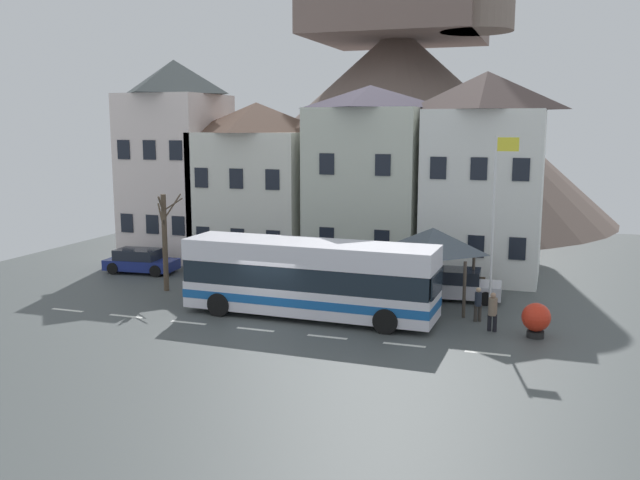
% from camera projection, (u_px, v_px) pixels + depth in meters
% --- Properties ---
extents(ground_plane, '(40.00, 60.00, 0.07)m').
position_uv_depth(ground_plane, '(266.00, 323.00, 28.35)').
color(ground_plane, '#474D4C').
extents(townhouse_00, '(5.11, 5.94, 11.84)m').
position_uv_depth(townhouse_00, '(177.00, 160.00, 41.98)').
color(townhouse_00, silver).
rests_on(townhouse_00, ground_plane).
extents(townhouse_01, '(6.41, 5.65, 9.29)m').
position_uv_depth(townhouse_01, '(257.00, 183.00, 40.34)').
color(townhouse_01, silver).
rests_on(townhouse_01, ground_plane).
extents(townhouse_02, '(5.98, 6.11, 10.15)m').
position_uv_depth(townhouse_02, '(369.00, 178.00, 38.36)').
color(townhouse_02, beige).
rests_on(townhouse_02, ground_plane).
extents(townhouse_03, '(5.90, 5.13, 10.71)m').
position_uv_depth(townhouse_03, '(484.00, 177.00, 35.86)').
color(townhouse_03, white).
rests_on(townhouse_03, ground_plane).
extents(hilltop_castle, '(36.92, 36.92, 25.16)m').
position_uv_depth(hilltop_castle, '(398.00, 114.00, 59.79)').
color(hilltop_castle, '#67554D').
rests_on(hilltop_castle, ground_plane).
extents(transit_bus, '(10.83, 2.91, 3.21)m').
position_uv_depth(transit_bus, '(309.00, 279.00, 28.93)').
color(transit_bus, white).
rests_on(transit_bus, ground_plane).
extents(bus_shelter, '(3.60, 3.60, 3.51)m').
position_uv_depth(bus_shelter, '(433.00, 241.00, 30.69)').
color(bus_shelter, '#473D33').
rests_on(bus_shelter, ground_plane).
extents(parked_car_00, '(3.99, 2.08, 1.29)m').
position_uv_depth(parked_car_00, '(140.00, 261.00, 37.85)').
color(parked_car_00, navy).
rests_on(parked_car_00, ground_plane).
extents(parked_car_01, '(4.77, 2.41, 1.36)m').
position_uv_depth(parked_car_01, '(243.00, 266.00, 36.41)').
color(parked_car_01, navy).
rests_on(parked_car_01, ground_plane).
extents(parked_car_02, '(3.97, 2.13, 1.40)m').
position_uv_depth(parked_car_02, '(457.00, 285.00, 32.09)').
color(parked_car_02, silver).
rests_on(parked_car_02, ground_plane).
extents(pedestrian_00, '(0.37, 0.35, 1.56)m').
position_uv_depth(pedestrian_00, '(493.00, 310.00, 27.01)').
color(pedestrian_00, black).
rests_on(pedestrian_00, ground_plane).
extents(pedestrian_01, '(0.34, 0.36, 1.51)m').
position_uv_depth(pedestrian_01, '(401.00, 293.00, 29.92)').
color(pedestrian_01, '#2D2D38').
rests_on(pedestrian_01, ground_plane).
extents(pedestrian_02, '(0.31, 0.28, 1.44)m').
position_uv_depth(pedestrian_02, '(478.00, 303.00, 28.39)').
color(pedestrian_02, '#38332D').
rests_on(pedestrian_02, ground_plane).
extents(public_bench, '(1.71, 0.48, 0.87)m').
position_uv_depth(public_bench, '(466.00, 285.00, 32.97)').
color(public_bench, '#473828').
rests_on(public_bench, ground_plane).
extents(flagpole, '(0.95, 0.10, 7.59)m').
position_uv_depth(flagpole, '(495.00, 214.00, 28.48)').
color(flagpole, silver).
rests_on(flagpole, ground_plane).
extents(harbour_buoy, '(1.09, 1.09, 1.34)m').
position_uv_depth(harbour_buoy, '(536.00, 318.00, 26.25)').
color(harbour_buoy, black).
rests_on(harbour_buoy, ground_plane).
extents(bare_tree_00, '(1.84, 1.40, 4.73)m').
position_uv_depth(bare_tree_00, '(165.00, 239.00, 33.40)').
color(bare_tree_00, brown).
rests_on(bare_tree_00, ground_plane).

